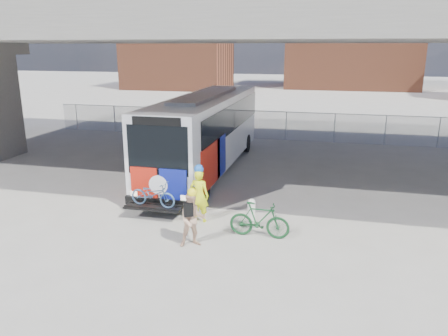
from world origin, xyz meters
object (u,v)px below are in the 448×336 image
(bollard, at_px, (251,212))
(cyclist_tan, at_px, (193,219))
(cyclist_hivis, at_px, (199,194))
(bike_parked, at_px, (259,220))
(bus, at_px, (206,127))

(bollard, height_order, cyclist_tan, cyclist_tan)
(bollard, bearing_deg, cyclist_hivis, 174.94)
(bike_parked, bearing_deg, cyclist_tan, 121.99)
(bike_parked, bearing_deg, cyclist_hivis, 70.77)
(cyclist_hivis, xyz_separation_m, cyclist_tan, (0.38, -1.92, -0.11))
(cyclist_hivis, bearing_deg, bollard, 179.02)
(bus, height_order, cyclist_hivis, bus)
(cyclist_hivis, distance_m, cyclist_tan, 1.96)
(bollard, xyz_separation_m, cyclist_tan, (-1.45, -1.75, 0.32))
(bike_parked, bearing_deg, bollard, 31.07)
(bus, distance_m, cyclist_tan, 8.57)
(bus, bearing_deg, cyclist_tan, -76.58)
(cyclist_tan, relative_size, bike_parked, 0.96)
(bollard, height_order, bike_parked, bike_parked)
(bollard, distance_m, bike_parked, 0.76)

